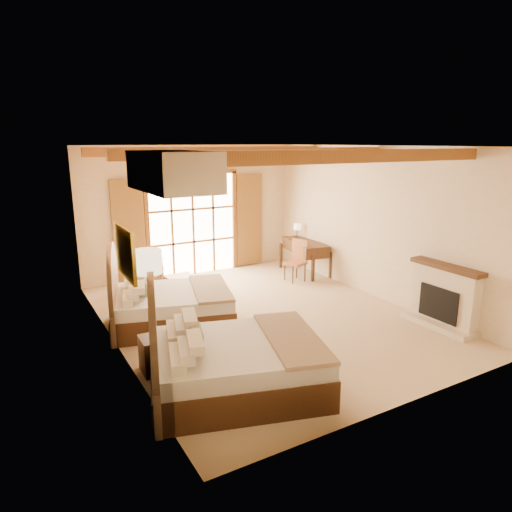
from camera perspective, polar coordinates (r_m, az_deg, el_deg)
floor at (r=8.86m, az=0.87°, el=-7.58°), size 7.00×7.00×0.00m
wall_back at (r=11.51m, az=-8.05°, el=5.60°), size 5.50×0.00×5.50m
wall_left at (r=7.42m, az=-17.67°, el=0.38°), size 0.00×7.00×7.00m
wall_right at (r=10.07m, az=14.54°, el=4.07°), size 0.00×7.00×7.00m
ceiling at (r=8.24m, az=0.96°, el=13.58°), size 7.00×7.00×0.00m
ceiling_beams at (r=8.24m, az=0.95°, el=12.75°), size 5.39×4.60×0.18m
french_doors at (r=11.51m, az=-7.87°, el=3.84°), size 3.95×0.08×2.60m
fireplace at (r=8.93m, az=22.34°, el=-5.03°), size 0.46×1.40×1.16m
painting at (r=6.69m, az=-15.98°, el=0.36°), size 0.06×0.95×0.75m
canopy_valance at (r=5.40m, az=-10.38°, el=10.43°), size 0.70×1.40×0.45m
bed_near at (r=6.18m, az=-3.82°, el=-13.12°), size 2.72×2.28×1.49m
bed_far at (r=8.45m, az=-11.49°, el=-5.92°), size 2.52×2.11×1.39m
nightstand at (r=6.96m, az=-12.32°, el=-11.89°), size 0.46×0.46×0.53m
floor_lamp at (r=6.44m, az=-13.34°, el=-1.67°), size 0.39×0.39×1.84m
armchair at (r=10.40m, az=-13.58°, el=-2.59°), size 0.97×0.98×0.72m
ottoman at (r=10.11m, az=-9.31°, el=-3.71°), size 0.62×0.62×0.43m
desk at (r=11.70m, az=6.13°, el=0.01°), size 0.94×1.63×0.83m
desk_chair at (r=11.03m, az=4.99°, el=-1.54°), size 0.58×0.56×1.00m
desk_lamp at (r=11.96m, az=5.17°, el=3.61°), size 0.19×0.19×0.37m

